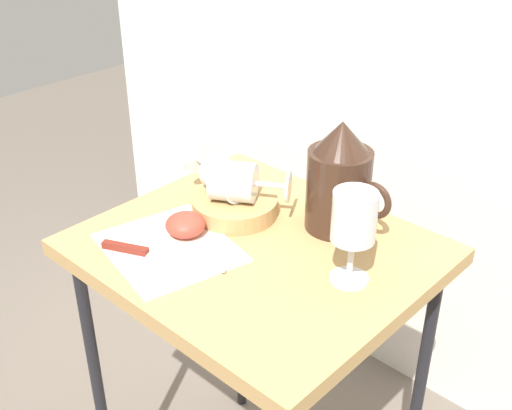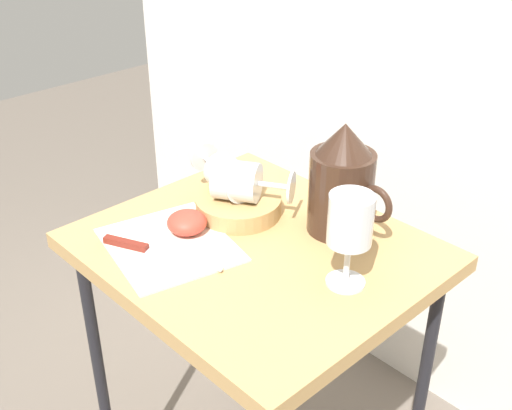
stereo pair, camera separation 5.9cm
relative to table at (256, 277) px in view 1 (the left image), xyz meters
The scene contains 10 objects.
curtain_drape 0.70m from the table, 90.00° to the left, with size 2.40×0.03×1.97m, color silver.
table is the anchor object (origin of this frame).
linen_napkin 0.17m from the table, 131.91° to the right, with size 0.23×0.20×0.00m, color silver.
basket_tray 0.14m from the table, 153.66° to the left, with size 0.16×0.16×0.04m, color tan.
pitcher 0.22m from the table, 65.51° to the left, with size 0.17×0.12×0.21m.
wine_glass_upright 0.26m from the table, ahead, with size 0.07×0.07×0.16m.
wine_glass_tipped_near 0.20m from the table, 157.93° to the left, with size 0.16×0.09×0.07m.
wine_glass_tipped_far 0.18m from the table, 153.35° to the left, with size 0.16×0.13×0.08m.
apple_half_left 0.16m from the table, 149.54° to the right, with size 0.07×0.07×0.04m, color #CC3D2D.
knife 0.21m from the table, 125.64° to the right, with size 0.21×0.11×0.01m.
Camera 1 is at (0.65, -0.70, 1.35)m, focal length 45.18 mm.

